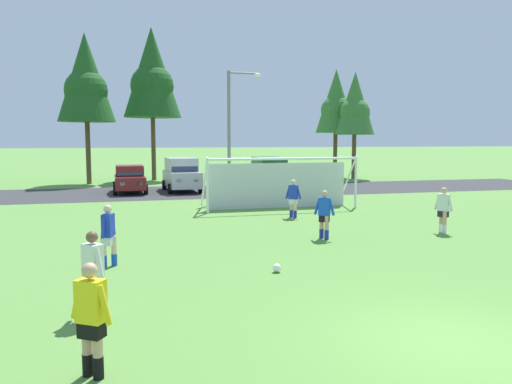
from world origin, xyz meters
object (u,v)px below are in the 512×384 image
Objects in this scene: parked_car_slot_center at (269,173)px; player_striker_near at (324,215)px; soccer_ball at (277,268)px; player_defender_far at (293,199)px; parked_car_slot_center_left at (233,178)px; player_winger_left at (443,210)px; soccer_goal at (279,182)px; parked_car_slot_far_left at (130,179)px; street_lamp at (232,134)px; player_midfield_center at (93,274)px; parked_car_slot_left at (182,174)px; referee at (91,320)px; player_winger_right at (108,236)px.

player_striker_near is at bearing -99.82° from parked_car_slot_center.
player_defender_far is (3.26, 8.31, 0.71)m from soccer_ball.
player_winger_left is at bearing -74.55° from parked_car_slot_center_left.
player_winger_left is (3.75, -7.66, -0.47)m from soccer_goal.
player_winger_left is 0.39× the size of parked_car_slot_far_left.
street_lamp is (-0.86, -4.02, 2.79)m from parked_car_slot_center_left.
player_midfield_center is 0.35× the size of parked_car_slot_center.
parked_car_slot_center_left is (6.40, -1.11, 0.00)m from parked_car_slot_far_left.
parked_car_slot_far_left is at bearing -176.90° from parked_car_slot_left.
referee is at bearing -91.50° from parked_car_slot_far_left.
player_winger_left is at bearing 9.81° from player_winger_right.
player_midfield_center and player_defender_far have the same top height.
parked_car_slot_center_left is (7.19, 21.59, 0.05)m from player_midfield_center.
soccer_ball is at bearing -107.50° from soccer_goal.
street_lamp is (6.19, 13.72, 2.85)m from player_winger_right.
player_striker_near is 1.00× the size of player_winger_right.
player_winger_left and player_winger_right have the same top height.
player_defender_far is at bearing 42.18° from player_winger_right.
parked_car_slot_left reaches higher than parked_car_slot_center_left.
player_defender_far is at bearing 130.72° from player_winger_left.
player_striker_near is 9.18m from player_midfield_center.
player_winger_left is 1.00× the size of player_winger_right.
parked_car_slot_far_left is at bearing 88.01° from player_midfield_center.
soccer_goal is at bearing -70.20° from street_lamp.
street_lamp reaches higher than player_striker_near.
soccer_ball is 8.18m from player_winger_left.
referee is (-4.12, -4.68, 0.71)m from soccer_ball.
parked_car_slot_center reaches higher than player_winger_left.
player_defender_far is (0.47, 4.61, 0.00)m from player_striker_near.
player_midfield_center is 0.38× the size of parked_car_slot_center_left.
player_defender_far is at bearing -80.54° from street_lamp.
parked_car_slot_far_left is at bearing 88.50° from referee.
player_striker_near is 1.00× the size of player_midfield_center.
street_lamp is (-1.17, 7.05, 2.85)m from player_defender_far.
street_lamp is at bearing 113.95° from player_winger_left.
player_striker_near and player_midfield_center have the same top height.
referee is 26.98m from parked_car_slot_center.
player_winger_right is at bearing -170.19° from player_winger_left.
soccer_goal is 12.32m from player_winger_right.
player_striker_near is at bearing 178.92° from player_winger_left.
soccer_goal is 4.54× the size of referee.
player_striker_near is 12.03m from street_lamp.
parked_car_slot_center is at bearing -0.36° from parked_car_slot_far_left.
parked_car_slot_center is at bearing 78.69° from player_defender_far.
soccer_ball is 0.13× the size of referee.
player_midfield_center is 23.25m from parked_car_slot_left.
player_striker_near and player_winger_right have the same top height.
parked_car_slot_center is at bearing 76.94° from soccer_goal.
parked_car_slot_center reaches higher than player_midfield_center.
parked_car_slot_center_left is at bearing -9.88° from parked_car_slot_far_left.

